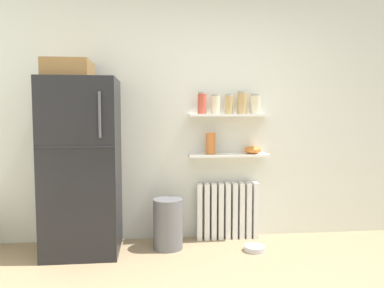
{
  "coord_description": "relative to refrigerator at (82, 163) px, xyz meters",
  "views": [
    {
      "loc": [
        -0.47,
        -1.9,
        1.33
      ],
      "look_at": [
        -0.11,
        1.6,
        1.05
      ],
      "focal_mm": 34.47,
      "sensor_mm": 36.0,
      "label": 1
    }
  ],
  "objects": [
    {
      "name": "storage_jar_1",
      "position": [
        1.33,
        0.2,
        0.57
      ],
      "size": [
        0.1,
        0.1,
        0.2
      ],
      "color": "beige",
      "rests_on": "wall_shelf_upper"
    },
    {
      "name": "storage_jar_4",
      "position": [
        1.75,
        0.2,
        0.57
      ],
      "size": [
        0.11,
        0.11,
        0.21
      ],
      "color": "beige",
      "rests_on": "wall_shelf_upper"
    },
    {
      "name": "wall_shelf_upper",
      "position": [
        1.47,
        0.2,
        0.45
      ],
      "size": [
        0.84,
        0.22,
        0.02
      ],
      "primitive_type": "cube",
      "color": "white"
    },
    {
      "name": "storage_jar_2",
      "position": [
        1.47,
        0.2,
        0.57
      ],
      "size": [
        0.09,
        0.09,
        0.21
      ],
      "color": "tan",
      "rests_on": "wall_shelf_upper"
    },
    {
      "name": "refrigerator",
      "position": [
        0.0,
        0.0,
        0.0
      ],
      "size": [
        0.69,
        0.66,
        1.84
      ],
      "color": "black",
      "rests_on": "ground_plane"
    },
    {
      "name": "vase",
      "position": [
        1.28,
        0.2,
        0.16
      ],
      "size": [
        0.1,
        0.1,
        0.23
      ],
      "primitive_type": "cylinder",
      "color": "#CC7033",
      "rests_on": "wall_shelf_lower"
    },
    {
      "name": "wall_shelf_lower",
      "position": [
        1.47,
        0.2,
        0.03
      ],
      "size": [
        0.84,
        0.22,
        0.02
      ],
      "primitive_type": "cube",
      "color": "white"
    },
    {
      "name": "storage_jar_0",
      "position": [
        1.19,
        0.2,
        0.58
      ],
      "size": [
        0.09,
        0.09,
        0.23
      ],
      "color": "#C64C38",
      "rests_on": "wall_shelf_upper"
    },
    {
      "name": "trash_bin",
      "position": [
        0.82,
        0.0,
        -0.62
      ],
      "size": [
        0.29,
        0.29,
        0.5
      ],
      "primitive_type": "cylinder",
      "color": "slate",
      "rests_on": "ground_plane"
    },
    {
      "name": "storage_jar_3",
      "position": [
        1.61,
        0.2,
        0.58
      ],
      "size": [
        0.1,
        0.1,
        0.23
      ],
      "color": "tan",
      "rests_on": "wall_shelf_upper"
    },
    {
      "name": "radiator",
      "position": [
        1.47,
        0.23,
        -0.57
      ],
      "size": [
        0.66,
        0.12,
        0.6
      ],
      "color": "white",
      "rests_on": "ground_plane"
    },
    {
      "name": "shelf_bowl",
      "position": [
        1.73,
        0.2,
        0.09
      ],
      "size": [
        0.18,
        0.18,
        0.08
      ],
      "primitive_type": "ellipsoid",
      "color": "orange",
      "rests_on": "wall_shelf_lower"
    },
    {
      "name": "pet_food_bowl",
      "position": [
        1.66,
        -0.16,
        -0.85
      ],
      "size": [
        0.21,
        0.21,
        0.05
      ],
      "primitive_type": "cylinder",
      "color": "#B7B7BC",
      "rests_on": "ground_plane"
    },
    {
      "name": "back_wall",
      "position": [
        1.16,
        0.36,
        0.43
      ],
      "size": [
        7.04,
        0.1,
        2.6
      ],
      "primitive_type": "cube",
      "color": "silver",
      "rests_on": "ground_plane"
    }
  ]
}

